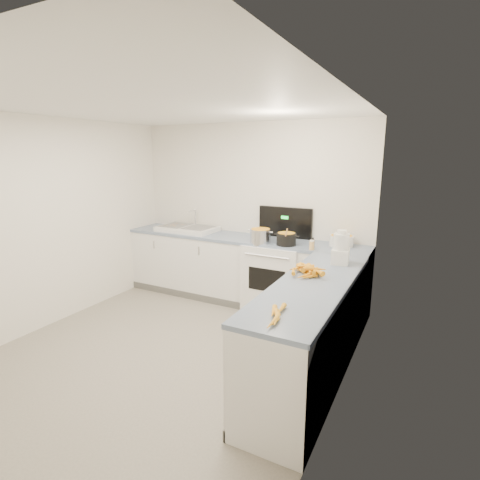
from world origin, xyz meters
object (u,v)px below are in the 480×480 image
at_px(stove, 276,275).
at_px(mixing_bowl, 341,241).
at_px(sink, 187,229).
at_px(spice_jar, 312,246).
at_px(extract_bottle, 313,244).
at_px(black_pot, 286,240).
at_px(food_processor, 341,249).
at_px(steel_pot, 260,236).

xyz_separation_m(stove, mixing_bowl, (0.81, 0.13, 0.53)).
distance_m(sink, spice_jar, 2.01).
bearing_deg(spice_jar, extract_bottle, 99.08).
bearing_deg(black_pot, food_processor, -32.62).
distance_m(stove, extract_bottle, 0.75).
xyz_separation_m(sink, spice_jar, (1.99, -0.25, 0.01)).
bearing_deg(sink, stove, -0.62).
distance_m(black_pot, mixing_bowl, 0.69).
bearing_deg(extract_bottle, steel_pot, -177.62).
bearing_deg(food_processor, black_pot, 147.38).
bearing_deg(mixing_bowl, steel_pot, -163.39).
height_order(steel_pot, mixing_bowl, steel_pot).
distance_m(steel_pot, mixing_bowl, 1.02).
relative_size(steel_pot, spice_jar, 2.65).
bearing_deg(mixing_bowl, extract_bottle, -137.43).
bearing_deg(extract_bottle, mixing_bowl, 42.57).
xyz_separation_m(stove, food_processor, (0.97, -0.65, 0.62)).
height_order(sink, steel_pot, sink).
distance_m(steel_pot, spice_jar, 0.71).
bearing_deg(spice_jar, sink, 172.93).
height_order(stove, black_pot, stove).
xyz_separation_m(sink, black_pot, (1.63, -0.16, 0.03)).
bearing_deg(black_pot, stove, 141.53).
xyz_separation_m(stove, spice_jar, (0.54, -0.23, 0.52)).
relative_size(stove, mixing_bowl, 4.62).
bearing_deg(stove, sink, 179.38).
distance_m(black_pot, extract_bottle, 0.34).
bearing_deg(mixing_bowl, stove, -171.08).
relative_size(extract_bottle, spice_jar, 1.02).
height_order(stove, extract_bottle, stove).
bearing_deg(spice_jar, steel_pot, 174.67).
bearing_deg(extract_bottle, sink, 175.60).
height_order(stove, food_processor, stove).
bearing_deg(sink, extract_bottle, -4.40).
xyz_separation_m(mixing_bowl, extract_bottle, (-0.29, -0.26, -0.02)).
relative_size(sink, spice_jar, 8.35).
bearing_deg(black_pot, mixing_bowl, 23.28).
bearing_deg(black_pot, steel_pot, -176.54).
bearing_deg(stove, steel_pot, -135.62).
distance_m(stove, black_pot, 0.58).
xyz_separation_m(black_pot, mixing_bowl, (0.63, 0.27, 0.00)).
bearing_deg(steel_pot, sink, 171.97).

